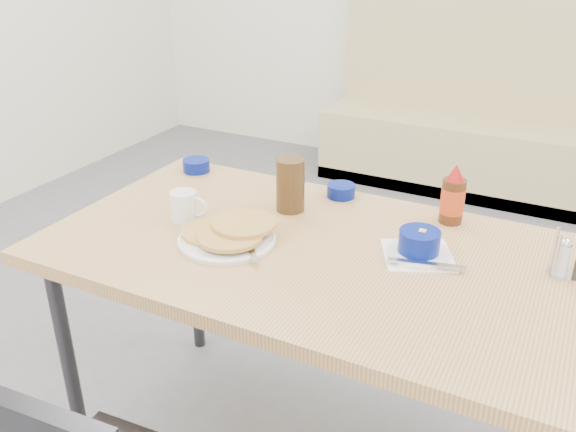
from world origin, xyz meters
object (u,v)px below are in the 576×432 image
at_px(grits_setting, 419,245).
at_px(condiment_caddy, 572,261).
at_px(syrup_bottle, 453,198).
at_px(creamer_bowl, 196,165).
at_px(pancake_plate, 228,235).
at_px(coffee_mug, 185,206).
at_px(dining_table, 306,265).
at_px(amber_tumbler, 290,185).
at_px(butter_bowl, 341,191).
at_px(booth_bench, 478,133).

bearing_deg(grits_setting, condiment_caddy, 11.02).
bearing_deg(syrup_bottle, condiment_caddy, -27.06).
height_order(creamer_bowl, syrup_bottle, syrup_bottle).
relative_size(pancake_plate, coffee_mug, 2.49).
bearing_deg(condiment_caddy, grits_setting, 178.66).
bearing_deg(coffee_mug, dining_table, 2.88).
bearing_deg(creamer_bowl, coffee_mug, -59.72).
relative_size(creamer_bowl, condiment_caddy, 0.79).
height_order(dining_table, coffee_mug, coffee_mug).
bearing_deg(condiment_caddy, amber_tumbler, 165.01).
bearing_deg(pancake_plate, syrup_bottle, 37.70).
bearing_deg(syrup_bottle, butter_bowl, 175.81).
bearing_deg(butter_bowl, condiment_caddy, -15.96).
bearing_deg(amber_tumbler, booth_bench, 86.59).
xyz_separation_m(dining_table, amber_tumbler, (-0.14, 0.18, 0.14)).
relative_size(grits_setting, syrup_bottle, 1.42).
bearing_deg(creamer_bowl, butter_bowl, 2.51).
distance_m(booth_bench, coffee_mug, 2.62).
bearing_deg(creamer_bowl, condiment_caddy, -8.04).
xyz_separation_m(creamer_bowl, condiment_caddy, (1.21, -0.17, 0.02)).
relative_size(booth_bench, grits_setting, 7.62).
distance_m(coffee_mug, creamer_bowl, 0.39).
height_order(booth_bench, condiment_caddy, booth_bench).
relative_size(dining_table, coffee_mug, 12.57).
relative_size(booth_bench, syrup_bottle, 10.81).
bearing_deg(syrup_bottle, dining_table, -134.45).
xyz_separation_m(coffee_mug, butter_bowl, (0.34, 0.36, -0.02)).
bearing_deg(dining_table, condiment_caddy, 12.76).
xyz_separation_m(booth_bench, grits_setting, (0.28, -2.46, 0.44)).
relative_size(booth_bench, coffee_mug, 17.06).
xyz_separation_m(booth_bench, creamer_bowl, (-0.57, -2.22, 0.43)).
relative_size(coffee_mug, condiment_caddy, 0.94).
bearing_deg(amber_tumbler, coffee_mug, -140.06).
xyz_separation_m(grits_setting, creamer_bowl, (-0.86, 0.24, -0.01)).
distance_m(coffee_mug, amber_tumbler, 0.31).
bearing_deg(coffee_mug, amber_tumbler, 39.94).
height_order(pancake_plate, butter_bowl, pancake_plate).
distance_m(creamer_bowl, syrup_bottle, 0.88).
bearing_deg(condiment_caddy, dining_table, -179.60).
xyz_separation_m(pancake_plate, grits_setting, (0.48, 0.15, 0.01)).
height_order(coffee_mug, amber_tumbler, amber_tumbler).
distance_m(booth_bench, pancake_plate, 2.65).
height_order(dining_table, grits_setting, grits_setting).
distance_m(dining_table, syrup_bottle, 0.46).
height_order(booth_bench, pancake_plate, booth_bench).
height_order(pancake_plate, coffee_mug, coffee_mug).
bearing_deg(syrup_bottle, grits_setting, -96.06).
bearing_deg(dining_table, grits_setting, 14.92).
bearing_deg(creamer_bowl, dining_table, -28.85).
bearing_deg(coffee_mug, pancake_plate, -17.69).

